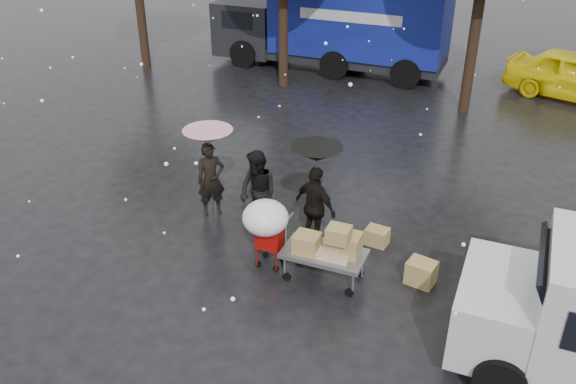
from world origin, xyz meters
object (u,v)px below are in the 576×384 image
at_px(person_black, 315,207).
at_px(person_pink, 211,179).
at_px(shopping_cart, 266,221).
at_px(blue_truck, 337,20).
at_px(vendor_cart, 329,247).

bearing_deg(person_black, person_pink, 16.42).
bearing_deg(person_black, shopping_cart, 88.29).
bearing_deg(blue_truck, vendor_cart, -72.03).
xyz_separation_m(person_pink, person_black, (2.46, -0.28, 0.03)).
distance_m(person_black, shopping_cart, 1.28).
bearing_deg(person_black, vendor_cart, 144.49).
relative_size(person_pink, shopping_cart, 1.12).
height_order(person_pink, shopping_cart, person_pink).
height_order(person_black, shopping_cart, person_black).
xyz_separation_m(person_pink, blue_truck, (-0.83, 10.82, 0.94)).
xyz_separation_m(vendor_cart, shopping_cart, (-1.16, -0.12, 0.34)).
height_order(person_pink, vendor_cart, person_pink).
bearing_deg(vendor_cart, blue_truck, 107.97).
relative_size(vendor_cart, shopping_cart, 1.04).
distance_m(person_pink, shopping_cart, 2.42).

